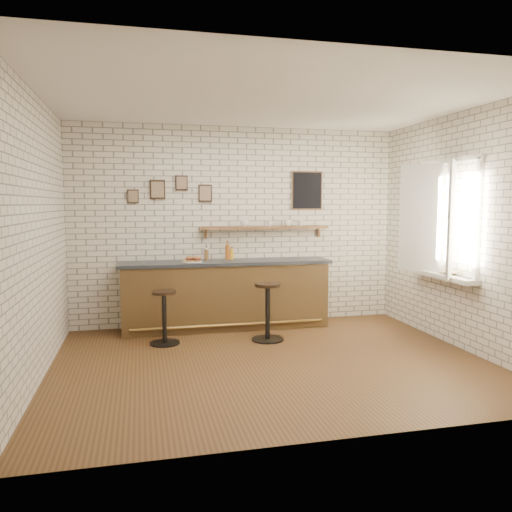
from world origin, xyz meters
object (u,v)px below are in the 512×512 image
object	(u,v)px
sandwich_plate	(193,262)
bitters_bottle_brown	(207,254)
bitters_bottle_white	(206,254)
shelf_cup_a	(245,223)
condiment_bottle_yellow	(232,254)
shelf_cup_d	(300,223)
shelf_cup_b	(269,223)
bar_counter	(226,294)
shelf_cup_c	(288,223)
book_upper	(444,272)
book_lower	(443,273)
bitters_bottle_amber	(227,252)
ciabatta_sandwich	(193,259)
bar_stool_left	(164,316)
bar_stool_right	(268,310)

from	to	relation	value
sandwich_plate	bitters_bottle_brown	bearing A→B (deg)	43.58
bitters_bottle_white	shelf_cup_a	xyz separation A→B (m)	(0.59, 0.04, 0.45)
condiment_bottle_yellow	shelf_cup_d	xyz separation A→B (m)	(1.09, 0.04, 0.46)
bitters_bottle_brown	shelf_cup_b	distance (m)	1.08
bar_counter	shelf_cup_c	bearing A→B (deg)	11.14
bitters_bottle_white	book_upper	size ratio (longest dim) A/B	1.09
book_lower	bar_counter	bearing A→B (deg)	149.44
shelf_cup_d	sandwich_plate	bearing A→B (deg)	175.11
bitters_bottle_brown	shelf_cup_b	xyz separation A→B (m)	(0.98, 0.04, 0.45)
shelf_cup_c	shelf_cup_d	size ratio (longest dim) A/B	1.15
book_upper	bitters_bottle_amber	bearing A→B (deg)	-175.98
condiment_bottle_yellow	shelf_cup_d	size ratio (longest dim) A/B	1.90
bitters_bottle_white	shelf_cup_c	bearing A→B (deg)	1.74
book_upper	condiment_bottle_yellow	bearing A→B (deg)	-176.65
ciabatta_sandwich	bar_stool_left	size ratio (longest dim) A/B	0.32
bar_counter	bitters_bottle_brown	distance (m)	0.66
bitters_bottle_amber	book_upper	size ratio (longest dim) A/B	1.32
bitters_bottle_brown	shelf_cup_a	bearing A→B (deg)	3.79
bar_stool_right	shelf_cup_a	bearing A→B (deg)	96.21
sandwich_plate	shelf_cup_d	world-z (taller)	shelf_cup_d
sandwich_plate	condiment_bottle_yellow	bearing A→B (deg)	19.63
condiment_bottle_yellow	shelf_cup_d	distance (m)	1.18
bitters_bottle_amber	shelf_cup_c	size ratio (longest dim) A/B	2.42
shelf_cup_d	book_upper	bearing A→B (deg)	-63.69
shelf_cup_a	book_upper	distance (m)	2.91
sandwich_plate	book_lower	xyz separation A→B (m)	(3.11, -1.42, -0.07)
bar_counter	bitters_bottle_brown	size ratio (longest dim) A/B	15.22
bar_counter	bitters_bottle_brown	world-z (taller)	bitters_bottle_brown
bitters_bottle_white	shelf_cup_d	distance (m)	1.54
ciabatta_sandwich	bar_stool_right	distance (m)	1.34
bitters_bottle_brown	shelf_cup_a	xyz separation A→B (m)	(0.59, 0.04, 0.46)
bar_stool_left	bar_counter	bearing A→B (deg)	35.21
book_upper	sandwich_plate	bearing A→B (deg)	-167.96
bitters_bottle_brown	bitters_bottle_amber	bearing A→B (deg)	0.00
bar_stool_right	shelf_cup_d	distance (m)	1.69
bar_counter	book_lower	distance (m)	3.04
shelf_cup_b	shelf_cup_c	distance (m)	0.30
condiment_bottle_yellow	shelf_cup_b	world-z (taller)	shelf_cup_b
bar_counter	bitters_bottle_white	world-z (taller)	bitters_bottle_white
bar_stool_right	shelf_cup_c	size ratio (longest dim) A/B	6.82
sandwich_plate	shelf_cup_a	size ratio (longest dim) A/B	2.29
condiment_bottle_yellow	book_upper	xyz separation A→B (m)	(2.50, -1.66, -0.13)
bitters_bottle_white	bar_stool_left	distance (m)	1.28
ciabatta_sandwich	book_upper	world-z (taller)	ciabatta_sandwich
ciabatta_sandwich	bitters_bottle_white	world-z (taller)	bitters_bottle_white
bar_stool_left	shelf_cup_b	distance (m)	2.19
bitters_bottle_amber	shelf_cup_d	bearing A→B (deg)	1.93
bitters_bottle_amber	shelf_cup_c	bearing A→B (deg)	2.32
ciabatta_sandwich	shelf_cup_b	size ratio (longest dim) A/B	2.49
shelf_cup_a	shelf_cup_b	xyz separation A→B (m)	(0.39, 0.00, -0.01)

